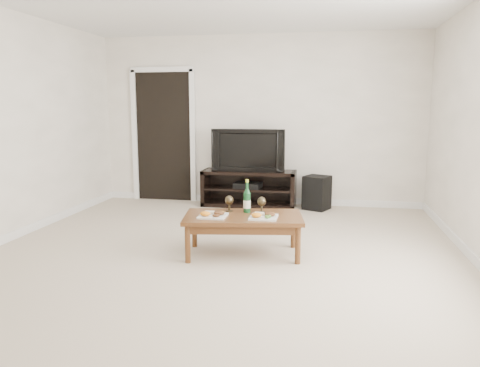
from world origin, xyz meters
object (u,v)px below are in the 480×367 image
object	(u,v)px
coffee_table	(243,235)
television	(249,150)
media_console	(249,188)
subwoofer	(317,193)

from	to	relation	value
coffee_table	television	bearing A→B (deg)	98.02
television	media_console	bearing A→B (deg)	0.00
subwoofer	coffee_table	xyz separation A→B (m)	(-0.70, -2.32, -0.04)
media_console	coffee_table	size ratio (longest dim) A/B	1.19
subwoofer	coffee_table	size ratio (longest dim) A/B	0.42
television	subwoofer	xyz separation A→B (m)	(1.03, -0.05, -0.62)
television	subwoofer	world-z (taller)	television
subwoofer	coffee_table	bearing A→B (deg)	-82.50
media_console	coffee_table	xyz separation A→B (m)	(0.33, -2.37, -0.07)
television	coffee_table	bearing A→B (deg)	-82.70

